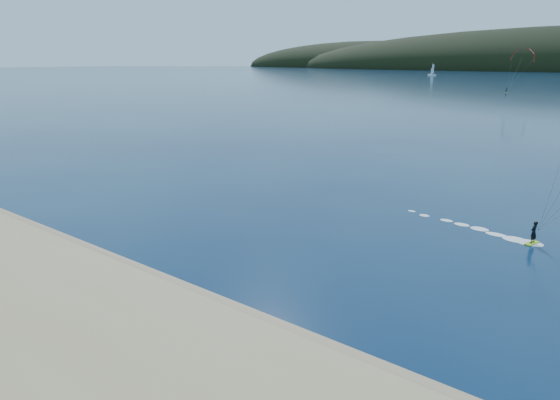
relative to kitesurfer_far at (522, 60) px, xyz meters
name	(u,v)px	position (x,y,z in m)	size (l,w,h in m)	color
ground	(131,340)	(20.87, -195.68, -13.12)	(1800.00, 1800.00, 0.00)	#081B3E
wet_sand	(198,302)	(20.87, -191.18, -13.07)	(220.00, 2.50, 0.10)	#907454
kitesurfer_far	(522,60)	(0.00, 0.00, 0.00)	(10.47, 8.67, 15.78)	#9ECE18
sailboat	(432,74)	(-108.95, 209.31, -12.33)	(7.67, 5.11, 10.72)	white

